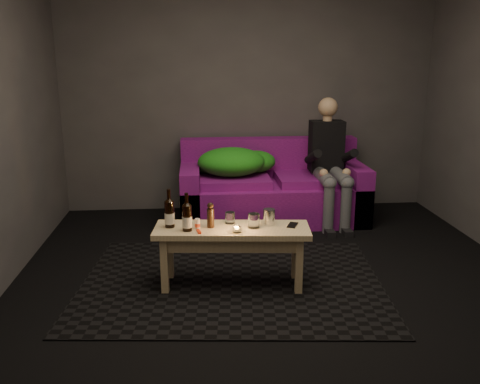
% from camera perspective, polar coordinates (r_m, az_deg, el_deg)
% --- Properties ---
extents(floor, '(4.50, 4.50, 0.00)m').
position_cam_1_polar(floor, '(3.73, 4.46, -11.61)').
color(floor, black).
rests_on(floor, ground).
extents(room, '(4.50, 4.50, 4.50)m').
position_cam_1_polar(room, '(3.80, 3.81, 14.58)').
color(room, silver).
rests_on(room, ground).
extents(rug, '(2.40, 1.84, 0.01)m').
position_cam_1_polar(rug, '(3.93, -0.94, -10.07)').
color(rug, black).
rests_on(rug, floor).
extents(sofa, '(1.89, 0.85, 0.81)m').
position_cam_1_polar(sofa, '(5.34, 3.57, 0.12)').
color(sofa, '#660E6D').
rests_on(sofa, floor).
extents(green_blanket, '(0.83, 0.57, 0.28)m').
position_cam_1_polar(green_blanket, '(5.22, -0.54, 3.37)').
color(green_blanket, '#298418').
rests_on(green_blanket, sofa).
extents(person, '(0.34, 0.78, 1.26)m').
position_cam_1_polar(person, '(5.23, 10.02, 3.62)').
color(person, black).
rests_on(person, sofa).
extents(coffee_table, '(1.16, 0.46, 0.46)m').
position_cam_1_polar(coffee_table, '(3.74, -0.91, -5.19)').
color(coffee_table, tan).
rests_on(coffee_table, rug).
extents(beer_bottle_a, '(0.07, 0.07, 0.29)m').
position_cam_1_polar(beer_bottle_a, '(3.72, -7.93, -2.37)').
color(beer_bottle_a, black).
rests_on(beer_bottle_a, coffee_table).
extents(beer_bottle_b, '(0.07, 0.07, 0.28)m').
position_cam_1_polar(beer_bottle_b, '(3.63, -5.97, -2.80)').
color(beer_bottle_b, black).
rests_on(beer_bottle_b, coffee_table).
extents(salt_shaker, '(0.04, 0.04, 0.08)m').
position_cam_1_polar(salt_shaker, '(3.68, -4.80, -3.57)').
color(salt_shaker, silver).
rests_on(salt_shaker, coffee_table).
extents(pepper_mill, '(0.06, 0.06, 0.14)m').
position_cam_1_polar(pepper_mill, '(3.70, -3.32, -2.94)').
color(pepper_mill, black).
rests_on(pepper_mill, coffee_table).
extents(tumbler_back, '(0.07, 0.07, 0.09)m').
position_cam_1_polar(tumbler_back, '(3.79, -1.12, -2.91)').
color(tumbler_back, white).
rests_on(tumbler_back, coffee_table).
extents(tealight, '(0.06, 0.06, 0.05)m').
position_cam_1_polar(tealight, '(3.60, -0.35, -4.20)').
color(tealight, white).
rests_on(tealight, coffee_table).
extents(tumbler_front, '(0.10, 0.10, 0.10)m').
position_cam_1_polar(tumbler_front, '(3.69, 1.56, -3.24)').
color(tumbler_front, white).
rests_on(tumbler_front, coffee_table).
extents(steel_cup, '(0.09, 0.09, 0.12)m').
position_cam_1_polar(steel_cup, '(3.76, 3.27, -2.81)').
color(steel_cup, silver).
rests_on(steel_cup, coffee_table).
extents(smartphone, '(0.11, 0.14, 0.01)m').
position_cam_1_polar(smartphone, '(3.77, 5.92, -3.71)').
color(smartphone, black).
rests_on(smartphone, coffee_table).
extents(red_lighter, '(0.04, 0.08, 0.01)m').
position_cam_1_polar(red_lighter, '(3.62, -4.65, -4.44)').
color(red_lighter, red).
rests_on(red_lighter, coffee_table).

